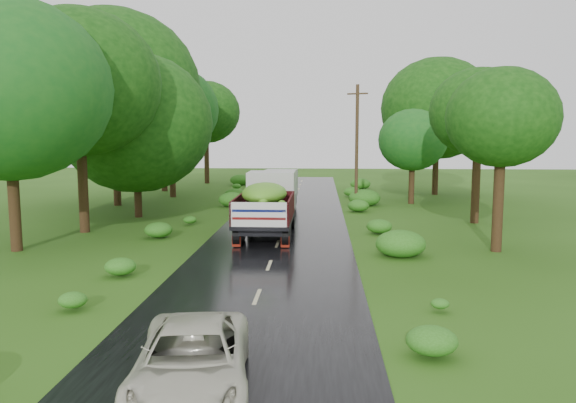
# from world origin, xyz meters

# --- Properties ---
(ground) EXTENTS (120.00, 120.00, 0.00)m
(ground) POSITION_xyz_m (0.00, 0.00, 0.00)
(ground) COLOR #264E10
(ground) RESTS_ON ground
(road) EXTENTS (6.50, 80.00, 0.02)m
(road) POSITION_xyz_m (0.00, 5.00, 0.01)
(road) COLOR black
(road) RESTS_ON ground
(road_lines) EXTENTS (0.12, 69.60, 0.00)m
(road_lines) POSITION_xyz_m (0.00, 6.00, 0.02)
(road_lines) COLOR #BFB78C
(road_lines) RESTS_ON road
(truck_near) EXTENTS (2.49, 6.89, 2.89)m
(truck_near) POSITION_xyz_m (-0.63, 10.26, 1.64)
(truck_near) COLOR black
(truck_near) RESTS_ON ground
(truck_far) EXTENTS (2.69, 6.02, 2.45)m
(truck_far) POSITION_xyz_m (-0.92, 18.70, 1.38)
(truck_far) COLOR black
(truck_far) RESTS_ON ground
(car) EXTENTS (2.68, 4.81, 1.27)m
(car) POSITION_xyz_m (-0.51, -6.28, 0.66)
(car) COLOR beige
(car) RESTS_ON road
(utility_pole) EXTENTS (1.33, 0.63, 7.99)m
(utility_pole) POSITION_xyz_m (4.25, 21.03, 4.11)
(utility_pole) COLOR #382616
(utility_pole) RESTS_ON ground
(trees_left) EXTENTS (7.59, 34.99, 9.95)m
(trees_left) POSITION_xyz_m (-10.24, 19.77, 6.86)
(trees_left) COLOR black
(trees_left) RESTS_ON ground
(trees_right) EXTENTS (6.40, 24.98, 8.61)m
(trees_right) POSITION_xyz_m (9.99, 20.87, 5.87)
(trees_right) COLOR black
(trees_right) RESTS_ON ground
(shrubs) EXTENTS (11.90, 44.00, 0.70)m
(shrubs) POSITION_xyz_m (0.00, 14.00, 0.35)
(shrubs) COLOR #2B6718
(shrubs) RESTS_ON ground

